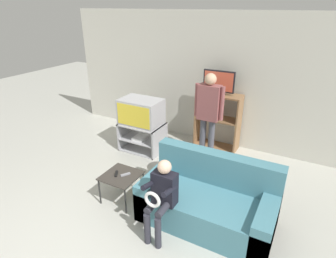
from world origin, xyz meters
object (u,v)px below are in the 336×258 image
snack_table (121,178)px  person_standing_adult (209,110)px  person_seated_child (161,194)px  media_shelf (217,121)px  remote_control_white (125,174)px  television_main (141,112)px  folding_stool (177,154)px  tv_stand (142,137)px  television_flat (219,83)px  couch (208,201)px  remote_control_black (116,174)px

snack_table → person_standing_adult: bearing=68.5°
person_seated_child → media_shelf: bearing=94.4°
media_shelf → remote_control_white: media_shelf is taller
television_main → media_shelf: 1.52m
person_seated_child → person_standing_adult: bearing=95.2°
remote_control_white → person_seated_child: bearing=8.6°
folding_stool → person_standing_adult: person_standing_adult is taller
television_main → person_seated_child: size_ratio=0.77×
tv_stand → folding_stool: size_ratio=1.43×
tv_stand → folding_stool: bearing=-29.9°
television_flat → person_standing_adult: 0.70m
folding_stool → snack_table: 0.99m
couch → person_standing_adult: person_standing_adult is taller
remote_control_white → person_seated_child: 0.88m
tv_stand → media_shelf: size_ratio=0.74×
person_seated_child → television_flat: bearing=95.2°
television_flat → remote_control_white: bearing=-103.8°
media_shelf → television_flat: size_ratio=1.86×
tv_stand → person_seated_child: person_seated_child is taller
person_standing_adult → snack_table: bearing=-111.5°
remote_control_black → person_seated_child: bearing=-48.0°
television_main → media_shelf: bearing=31.6°
media_shelf → television_flat: bearing=175.4°
television_flat → couch: 2.43m
tv_stand → television_main: bearing=139.4°
television_main → folding_stool: (1.10, -0.64, -0.32)m
snack_table → remote_control_black: (-0.07, -0.02, 0.06)m
tv_stand → snack_table: bearing=-67.7°
folding_stool → remote_control_black: folding_stool is taller
remote_control_white → person_standing_adult: size_ratio=0.09×
remote_control_black → couch: size_ratio=0.08×
television_main → television_flat: size_ratio=1.30×
remote_control_black → snack_table: bearing=-18.2°
folding_stool → couch: size_ratio=0.34×
television_main → media_shelf: (1.28, 0.79, -0.23)m
tv_stand → person_standing_adult: 1.48m
television_flat → person_standing_adult: (0.05, -0.61, -0.33)m
folding_stool → couch: (0.80, -0.66, -0.19)m
television_flat → person_seated_child: 2.71m
folding_stool → couch: 1.05m
snack_table → person_seated_child: 0.93m
person_standing_adult → person_seated_child: bearing=-84.8°
tv_stand → television_flat: (1.22, 0.81, 1.06)m
snack_table → person_standing_adult: person_standing_adult is taller
media_shelf → remote_control_black: media_shelf is taller
television_main → remote_control_black: bearing=-69.8°
media_shelf → person_standing_adult: size_ratio=0.68×
remote_control_white → remote_control_black: bearing=-128.9°
couch → person_seated_child: (-0.42, -0.51, 0.31)m
remote_control_white → couch: couch is taller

